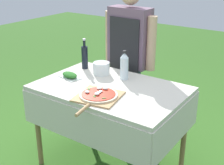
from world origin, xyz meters
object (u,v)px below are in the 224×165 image
oil_bottle (85,57)px  person_cook (129,52)px  pizza_on_peel (98,96)px  mixing_tub (101,68)px  prep_table (110,97)px  water_bottle (124,66)px  herb_container (70,75)px

oil_bottle → person_cook: bearing=52.0°
pizza_on_peel → mixing_tub: size_ratio=3.49×
prep_table → water_bottle: bearing=91.0°
oil_bottle → mixing_tub: (0.22, -0.04, -0.06)m
mixing_tub → prep_table: bearing=-39.7°
pizza_on_peel → water_bottle: (-0.05, 0.43, 0.10)m
person_cook → oil_bottle: person_cook is taller
water_bottle → oil_bottle: bearing=176.9°
prep_table → water_bottle: 0.29m
pizza_on_peel → herb_container: bearing=146.5°
person_cook → pizza_on_peel: bearing=108.3°
prep_table → herb_container: 0.42m
prep_table → water_bottle: water_bottle is taller
pizza_on_peel → herb_container: same height
prep_table → mixing_tub: (-0.23, 0.19, 0.15)m
prep_table → oil_bottle: (-0.45, 0.23, 0.21)m
person_cook → oil_bottle: (-0.27, -0.34, -0.01)m
water_bottle → mixing_tub: (-0.23, -0.02, -0.06)m
person_cook → oil_bottle: bearing=54.4°
pizza_on_peel → herb_container: 0.48m
person_cook → mixing_tub: 0.39m
water_bottle → herb_container: bearing=-148.6°
person_cook → herb_container: 0.66m
herb_container → mixing_tub: mixing_tub is taller
prep_table → pizza_on_peel: bearing=-78.5°
prep_table → oil_bottle: oil_bottle is taller
pizza_on_peel → oil_bottle: bearing=126.7°
pizza_on_peel → mixing_tub: (-0.27, 0.41, 0.04)m
person_cook → water_bottle: 0.41m
pizza_on_peel → oil_bottle: 0.68m
oil_bottle → mixing_tub: size_ratio=1.93×
pizza_on_peel → prep_table: bearing=90.7°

